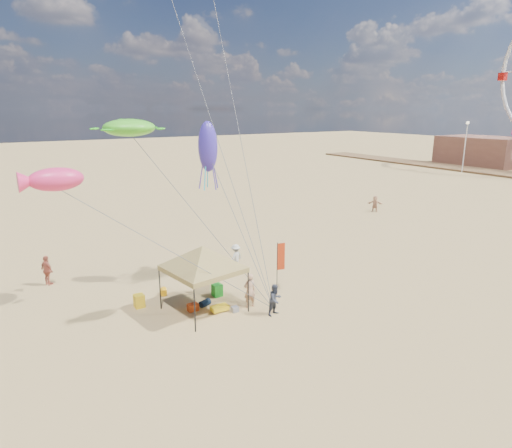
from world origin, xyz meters
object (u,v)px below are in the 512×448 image
object	(u,v)px
feather_flag	(280,260)
person_near_a	(250,290)
beach_cart	(220,308)
person_far_a	(47,270)
person_near_b	(275,300)
chair_green	(217,290)
cooler_red	(193,307)
person_far_c	(375,204)
person_near_c	(236,257)
chair_yellow	(139,301)
canopy_tent	(202,248)
cooler_blue	(222,275)
lamp_north	(466,138)

from	to	relation	value
feather_flag	person_near_a	size ratio (longest dim) A/B	1.64
beach_cart	person_far_a	world-z (taller)	person_far_a
feather_flag	beach_cart	bearing A→B (deg)	-178.15
person_near_a	person_near_b	world-z (taller)	person_near_a
chair_green	feather_flag	bearing A→B (deg)	-28.57
cooler_red	feather_flag	bearing A→B (deg)	-7.95
chair_green	person_far_c	size ratio (longest dim) A/B	0.42
person_near_c	beach_cart	bearing A→B (deg)	32.07
person_far_a	person_far_c	xyz separation A→B (m)	(30.90, 3.04, -0.08)
person_near_b	person_near_c	distance (m)	6.98
cooler_red	chair_yellow	xyz separation A→B (m)	(-2.22, 1.92, 0.16)
person_near_c	person_far_a	bearing A→B (deg)	-39.19
chair_yellow	canopy_tent	bearing A→B (deg)	-38.30
person_near_c	person_far_c	world-z (taller)	person_near_c
feather_flag	person_near_b	xyz separation A→B (m)	(-1.65, -1.94, -1.23)
beach_cart	person_far_c	size ratio (longest dim) A/B	0.54
canopy_tent	cooler_red	xyz separation A→B (m)	(-0.54, 0.25, -3.19)
person_near_c	person_far_a	size ratio (longest dim) A/B	0.91
person_near_b	canopy_tent	bearing A→B (deg)	127.04
cooler_blue	chair_yellow	size ratio (longest dim) A/B	0.77
beach_cart	lamp_north	size ratio (longest dim) A/B	0.11
person_far_c	cooler_red	bearing A→B (deg)	-108.38
chair_green	cooler_red	bearing A→B (deg)	-153.04
person_near_b	person_near_c	size ratio (longest dim) A/B	0.98
feather_flag	cooler_red	distance (m)	5.40
person_near_b	cooler_blue	bearing A→B (deg)	76.48
beach_cart	person_far_a	xyz separation A→B (m)	(-6.97, 8.63, 0.71)
chair_green	person_far_c	bearing A→B (deg)	23.10
person_near_c	lamp_north	distance (m)	57.68
person_far_a	lamp_north	size ratio (longest dim) A/B	0.22
canopy_tent	chair_green	xyz separation A→B (m)	(1.39, 1.24, -3.03)
cooler_blue	person_far_c	size ratio (longest dim) A/B	0.33
beach_cart	person_near_b	size ratio (longest dim) A/B	0.55
person_far_a	beach_cart	bearing A→B (deg)	-165.18
person_far_a	chair_green	bearing A→B (deg)	-155.41
feather_flag	canopy_tent	bearing A→B (deg)	174.32
chair_green	cooler_blue	bearing A→B (deg)	55.65
cooler_blue	person_far_a	xyz separation A→B (m)	(-9.28, 4.61, 0.72)
person_near_b	person_far_c	size ratio (longest dim) A/B	0.99
person_near_b	lamp_north	xyz separation A→B (m)	(55.76, 26.03, 4.70)
person_near_a	canopy_tent	bearing A→B (deg)	-20.96
beach_cart	chair_yellow	bearing A→B (deg)	140.65
chair_yellow	person_far_c	bearing A→B (deg)	18.12
person_near_b	person_near_c	world-z (taller)	person_near_c
person_near_c	feather_flag	bearing A→B (deg)	70.30
person_near_c	person_far_c	xyz separation A→B (m)	(20.12, 6.69, -0.00)
person_near_c	person_far_c	size ratio (longest dim) A/B	1.00
person_near_b	chair_yellow	bearing A→B (deg)	127.95
canopy_tent	chair_yellow	world-z (taller)	canopy_tent
lamp_north	chair_yellow	bearing A→B (deg)	-160.71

